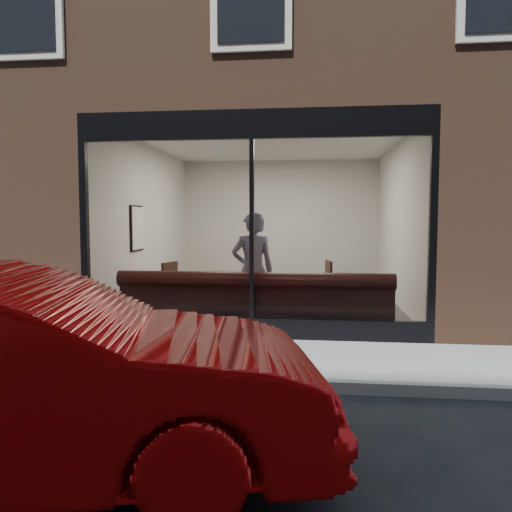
# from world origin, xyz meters

# --- Properties ---
(ground) EXTENTS (120.00, 120.00, 0.00)m
(ground) POSITION_xyz_m (0.00, 0.00, 0.00)
(ground) COLOR black
(ground) RESTS_ON ground
(sidewalk_near) EXTENTS (40.00, 2.00, 0.01)m
(sidewalk_near) POSITION_xyz_m (0.00, 1.00, 0.01)
(sidewalk_near) COLOR gray
(sidewalk_near) RESTS_ON ground
(kerb_near) EXTENTS (40.00, 0.10, 0.12)m
(kerb_near) POSITION_xyz_m (0.00, -0.05, 0.06)
(kerb_near) COLOR gray
(kerb_near) RESTS_ON ground
(host_building_pier_left) EXTENTS (2.50, 12.00, 3.20)m
(host_building_pier_left) POSITION_xyz_m (-3.75, 8.00, 1.60)
(host_building_pier_left) COLOR brown
(host_building_pier_left) RESTS_ON ground
(host_building_pier_right) EXTENTS (2.50, 12.00, 3.20)m
(host_building_pier_right) POSITION_xyz_m (3.75, 8.00, 1.60)
(host_building_pier_right) COLOR brown
(host_building_pier_right) RESTS_ON ground
(host_building_backfill) EXTENTS (5.00, 6.00, 3.20)m
(host_building_backfill) POSITION_xyz_m (0.00, 11.00, 1.60)
(host_building_backfill) COLOR brown
(host_building_backfill) RESTS_ON ground
(cafe_floor) EXTENTS (6.00, 6.00, 0.00)m
(cafe_floor) POSITION_xyz_m (0.00, 5.00, 0.02)
(cafe_floor) COLOR #2D2D30
(cafe_floor) RESTS_ON ground
(cafe_ceiling) EXTENTS (6.00, 6.00, 0.00)m
(cafe_ceiling) POSITION_xyz_m (0.00, 5.00, 3.19)
(cafe_ceiling) COLOR white
(cafe_ceiling) RESTS_ON host_building_upper
(cafe_wall_back) EXTENTS (5.00, 0.00, 5.00)m
(cafe_wall_back) POSITION_xyz_m (0.00, 7.99, 1.60)
(cafe_wall_back) COLOR silver
(cafe_wall_back) RESTS_ON ground
(cafe_wall_left) EXTENTS (0.00, 6.00, 6.00)m
(cafe_wall_left) POSITION_xyz_m (-2.49, 5.00, 1.60)
(cafe_wall_left) COLOR silver
(cafe_wall_left) RESTS_ON ground
(cafe_wall_right) EXTENTS (0.00, 6.00, 6.00)m
(cafe_wall_right) POSITION_xyz_m (2.49, 5.00, 1.60)
(cafe_wall_right) COLOR silver
(cafe_wall_right) RESTS_ON ground
(storefront_kick) EXTENTS (5.00, 0.10, 0.30)m
(storefront_kick) POSITION_xyz_m (0.00, 2.05, 0.15)
(storefront_kick) COLOR black
(storefront_kick) RESTS_ON ground
(storefront_header) EXTENTS (5.00, 0.10, 0.40)m
(storefront_header) POSITION_xyz_m (0.00, 2.05, 3.00)
(storefront_header) COLOR black
(storefront_header) RESTS_ON host_building_upper
(storefront_mullion) EXTENTS (0.06, 0.10, 2.50)m
(storefront_mullion) POSITION_xyz_m (0.00, 2.05, 1.55)
(storefront_mullion) COLOR black
(storefront_mullion) RESTS_ON storefront_kick
(storefront_glass) EXTENTS (4.80, 0.00, 4.80)m
(storefront_glass) POSITION_xyz_m (0.00, 2.02, 1.55)
(storefront_glass) COLOR white
(storefront_glass) RESTS_ON storefront_kick
(banquette) EXTENTS (4.00, 0.55, 0.45)m
(banquette) POSITION_xyz_m (0.00, 2.45, 0.23)
(banquette) COLOR #351613
(banquette) RESTS_ON cafe_floor
(person) EXTENTS (0.75, 0.59, 1.80)m
(person) POSITION_xyz_m (-0.07, 2.73, 0.90)
(person) COLOR #8F99BD
(person) RESTS_ON cafe_floor
(cafe_table_left) EXTENTS (0.75, 0.75, 0.04)m
(cafe_table_left) POSITION_xyz_m (-0.71, 3.66, 0.74)
(cafe_table_left) COLOR black
(cafe_table_left) RESTS_ON cafe_floor
(cafe_table_right) EXTENTS (0.75, 0.75, 0.04)m
(cafe_table_right) POSITION_xyz_m (1.44, 3.59, 0.74)
(cafe_table_right) COLOR black
(cafe_table_right) RESTS_ON cafe_floor
(cafe_chair_left) EXTENTS (0.57, 0.57, 0.04)m
(cafe_chair_left) POSITION_xyz_m (-1.81, 3.60, 0.24)
(cafe_chair_left) COLOR black
(cafe_chair_left) RESTS_ON cafe_floor
(cafe_chair_right) EXTENTS (0.52, 0.52, 0.04)m
(cafe_chair_right) POSITION_xyz_m (0.95, 4.15, 0.24)
(cafe_chair_right) COLOR black
(cafe_chair_right) RESTS_ON cafe_floor
(wall_poster) EXTENTS (0.02, 0.60, 0.80)m
(wall_poster) POSITION_xyz_m (-2.45, 4.26, 1.53)
(wall_poster) COLOR white
(wall_poster) RESTS_ON cafe_wall_left
(parked_car) EXTENTS (4.44, 2.41, 1.39)m
(parked_car) POSITION_xyz_m (-1.11, -1.98, 0.69)
(parked_car) COLOR #AF0707
(parked_car) RESTS_ON ground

